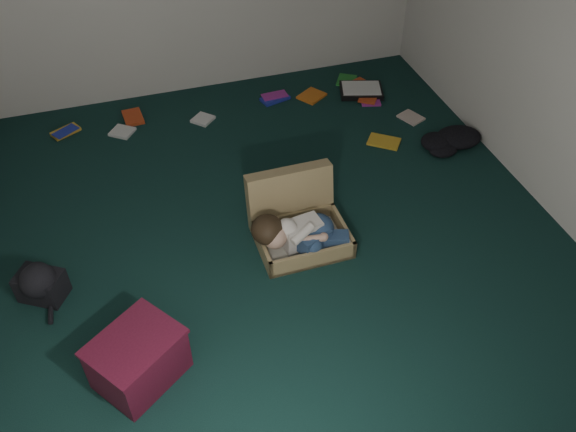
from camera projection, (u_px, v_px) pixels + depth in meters
floor at (282, 238)px, 4.39m from camera, size 4.50×4.50×0.00m
wall_front at (488, 422)px, 1.93m from camera, size 4.50×0.00×4.50m
wall_right at (574, 31)px, 3.96m from camera, size 0.00×4.50×4.50m
suitcase at (297, 221)px, 4.33m from camera, size 0.63×0.62×0.46m
person at (299, 233)px, 4.18m from camera, size 0.68×0.33×0.29m
maroon_bin at (138, 359)px, 3.44m from camera, size 0.62×0.60×0.34m
backpack at (41, 285)px, 3.93m from camera, size 0.45×0.43×0.21m
clothing_pile at (454, 144)px, 5.13m from camera, size 0.46×0.39×0.14m
paper_tray at (361, 90)px, 5.84m from camera, size 0.47×0.40×0.06m
book_scatter at (274, 110)px, 5.62m from camera, size 3.20×1.28×0.02m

